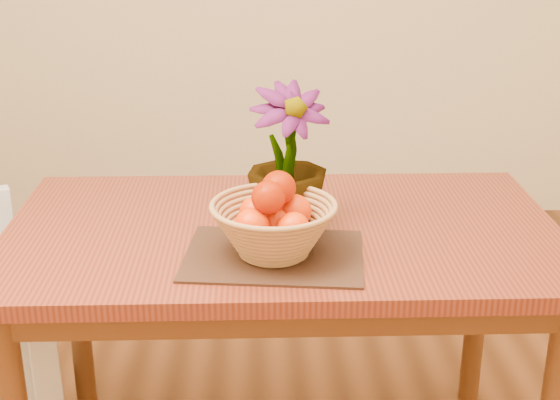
{
  "coord_description": "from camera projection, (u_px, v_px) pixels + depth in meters",
  "views": [
    {
      "loc": [
        -0.06,
        -1.52,
        1.52
      ],
      "look_at": [
        -0.01,
        0.15,
        0.88
      ],
      "focal_mm": 50.0,
      "sensor_mm": 36.0,
      "label": 1
    }
  ],
  "objects": [
    {
      "name": "table",
      "position": [
        283.0,
        258.0,
        2.0
      ],
      "size": [
        1.4,
        0.8,
        0.75
      ],
      "color": "maroon",
      "rests_on": "floor"
    },
    {
      "name": "placemat",
      "position": [
        274.0,
        255.0,
        1.8
      ],
      "size": [
        0.44,
        0.35,
        0.01
      ],
      "primitive_type": "cube",
      "rotation": [
        0.0,
        0.0,
        -0.11
      ],
      "color": "#331E12",
      "rests_on": "table"
    },
    {
      "name": "wicker_basket",
      "position": [
        274.0,
        231.0,
        1.78
      ],
      "size": [
        0.29,
        0.29,
        0.12
      ],
      "color": "#AE7F48",
      "rests_on": "placemat"
    },
    {
      "name": "orange_pile",
      "position": [
        274.0,
        206.0,
        1.76
      ],
      "size": [
        0.18,
        0.17,
        0.14
      ],
      "rotation": [
        0.0,
        0.0,
        0.1
      ],
      "color": "#F34403",
      "rests_on": "wicker_basket"
    },
    {
      "name": "potted_plant",
      "position": [
        287.0,
        158.0,
        1.91
      ],
      "size": [
        0.25,
        0.25,
        0.36
      ],
      "primitive_type": "imported",
      "rotation": [
        0.0,
        0.0,
        0.31
      ],
      "color": "#184915",
      "rests_on": "table"
    }
  ]
}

